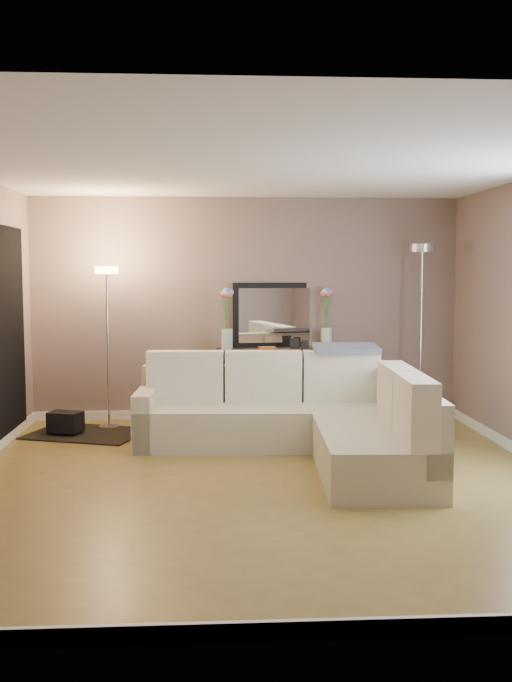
{
  "coord_description": "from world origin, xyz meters",
  "views": [
    {
      "loc": [
        -0.42,
        -6.17,
        1.75
      ],
      "look_at": [
        0.0,
        0.8,
        1.1
      ],
      "focal_mm": 40.0,
      "sensor_mm": 36.0,
      "label": 1
    }
  ],
  "objects": [
    {
      "name": "black_bag",
      "position": [
        -1.97,
        1.91,
        0.15
      ],
      "size": [
        0.39,
        0.33,
        0.21
      ],
      "primitive_type": "cube",
      "rotation": [
        0.0,
        0.0,
        -0.33
      ],
      "color": "black",
      "rests_on": "charcoal_rug"
    },
    {
      "name": "floor",
      "position": [
        0.0,
        0.0,
        -0.01
      ],
      "size": [
        5.0,
        5.5,
        0.01
      ],
      "primitive_type": "cube",
      "color": "olive",
      "rests_on": "ground"
    },
    {
      "name": "throw_blanket",
      "position": [
        0.98,
        1.55,
        0.95
      ],
      "size": [
        0.66,
        0.39,
        0.09
      ],
      "primitive_type": "cube",
      "rotation": [
        0.1,
        0.0,
        -0.0
      ],
      "color": "slate",
      "rests_on": "sectional_sofa"
    },
    {
      "name": "ceiling",
      "position": [
        0.0,
        0.0,
        2.6
      ],
      "size": [
        5.0,
        5.5,
        0.01
      ],
      "primitive_type": "cube",
      "color": "white",
      "rests_on": "ground"
    },
    {
      "name": "flower_vase_left",
      "position": [
        -0.23,
        2.48,
        1.14
      ],
      "size": [
        0.16,
        0.14,
        0.73
      ],
      "color": "silver",
      "rests_on": "console_table"
    },
    {
      "name": "sectional_sofa",
      "position": [
        0.48,
        0.93,
        0.34
      ],
      "size": [
        2.67,
        2.65,
        0.93
      ],
      "color": "beige",
      "rests_on": "floor"
    },
    {
      "name": "floor_lamp_lit",
      "position": [
        -1.55,
        2.23,
        1.27
      ],
      "size": [
        0.32,
        0.32,
        1.79
      ],
      "color": "silver",
      "rests_on": "floor"
    },
    {
      "name": "leaning_mirror",
      "position": [
        0.33,
        2.72,
        1.22
      ],
      "size": [
        0.98,
        0.16,
        0.77
      ],
      "color": "black",
      "rests_on": "console_table"
    },
    {
      "name": "console_table",
      "position": [
        0.27,
        2.53,
        0.48
      ],
      "size": [
        1.42,
        0.53,
        0.85
      ],
      "color": "black",
      "rests_on": "floor"
    },
    {
      "name": "floor_lamp_unlit",
      "position": [
        1.96,
        2.27,
        1.45
      ],
      "size": [
        0.35,
        0.35,
        2.05
      ],
      "color": "silver",
      "rests_on": "floor"
    },
    {
      "name": "wall_back",
      "position": [
        0.0,
        2.76,
        1.3
      ],
      "size": [
        5.0,
        0.02,
        2.6
      ],
      "primitive_type": "cube",
      "color": "gray",
      "rests_on": "ground"
    },
    {
      "name": "baseboard_back",
      "position": [
        0.0,
        2.73,
        0.05
      ],
      "size": [
        5.0,
        0.03,
        0.1
      ],
      "primitive_type": "cube",
      "color": "white",
      "rests_on": "ground"
    },
    {
      "name": "flower_vase_right",
      "position": [
        0.93,
        2.61,
        1.14
      ],
      "size": [
        0.16,
        0.14,
        0.73
      ],
      "color": "silver",
      "rests_on": "console_table"
    },
    {
      "name": "charcoal_rug",
      "position": [
        -1.75,
        1.94,
        0.01
      ],
      "size": [
        1.39,
        1.21,
        0.02
      ],
      "primitive_type": "cube",
      "rotation": [
        0.0,
        0.0,
        -0.33
      ],
      "color": "black",
      "rests_on": "floor"
    },
    {
      "name": "doorway",
      "position": [
        -2.48,
        1.7,
        1.1
      ],
      "size": [
        0.02,
        1.2,
        2.2
      ],
      "primitive_type": "cube",
      "color": "black",
      "rests_on": "ground"
    },
    {
      "name": "baseboard_front",
      "position": [
        0.0,
        -2.73,
        0.05
      ],
      "size": [
        5.0,
        0.03,
        0.1
      ],
      "primitive_type": "cube",
      "color": "white",
      "rests_on": "ground"
    },
    {
      "name": "table_decor",
      "position": [
        0.35,
        2.51,
        0.87
      ],
      "size": [
        0.59,
        0.15,
        0.14
      ],
      "color": "orange",
      "rests_on": "console_table"
    },
    {
      "name": "wall_front",
      "position": [
        0.0,
        -2.76,
        1.3
      ],
      "size": [
        5.0,
        0.02,
        2.6
      ],
      "primitive_type": "cube",
      "color": "gray",
      "rests_on": "ground"
    }
  ]
}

